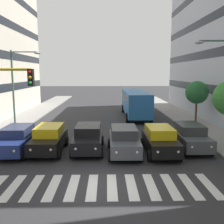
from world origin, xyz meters
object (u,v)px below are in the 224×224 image
car_2 (124,140)px  street_lamp_right (17,82)px  car_3 (88,138)px  car_0 (190,136)px  car_4 (49,139)px  car_1 (160,140)px  car_5 (17,139)px  bus_behind_traffic (135,101)px  street_tree_2 (197,93)px

car_2 → street_lamp_right: (8.82, -6.65, 3.48)m
car_3 → street_lamp_right: 9.45m
street_lamp_right → car_0: bearing=156.8°
car_3 → car_4: size_ratio=1.00×
car_1 → car_5: bearing=-2.1°
car_2 → car_3: bearing=-17.0°
bus_behind_traffic → street_lamp_right: (11.13, 7.56, 2.50)m
car_0 → car_2: bearing=11.5°
car_1 → car_2: size_ratio=1.00×
car_2 → car_4: bearing=-6.5°
car_3 → car_4: bearing=3.6°
car_0 → car_2: 4.62m
car_0 → street_lamp_right: street_lamp_right is taller
car_4 → street_lamp_right: 8.05m
car_2 → car_5: 6.91m
car_2 → bus_behind_traffic: (-2.31, -14.21, 0.97)m
car_1 → street_lamp_right: bearing=-30.8°
car_1 → car_0: bearing=-157.9°
street_tree_2 → car_4: bearing=33.8°
car_2 → bus_behind_traffic: bearing=-99.2°
car_2 → street_tree_2: 12.10m
car_0 → car_2: (4.53, 0.92, 0.00)m
car_0 → street_tree_2: size_ratio=1.05×
car_2 → car_5: (6.90, -0.36, 0.00)m
car_1 → car_4: bearing=-4.2°
car_0 → street_lamp_right: size_ratio=0.64×
car_1 → car_4: size_ratio=1.00×
car_1 → car_2: same height
bus_behind_traffic → street_lamp_right: street_lamp_right is taller
car_0 → car_4: same height
car_0 → car_4: (9.41, 0.37, 0.00)m
street_tree_2 → car_0: bearing=68.4°
car_1 → street_tree_2: (-5.42, -8.98, 2.36)m
car_5 → street_tree_2: (-14.63, -8.65, 2.36)m
car_0 → car_3: size_ratio=1.00×
car_0 → street_tree_2: 9.01m
car_5 → car_2: bearing=177.0°
bus_behind_traffic → street_lamp_right: bearing=34.2°
car_0 → car_3: (6.86, 0.21, 0.00)m
street_tree_2 → bus_behind_traffic: bearing=-43.8°
car_5 → car_4: bearing=-174.4°
car_3 → car_5: size_ratio=1.00×
car_1 → bus_behind_traffic: size_ratio=0.42×
car_2 → car_1: bearing=-179.5°
car_0 → car_1: bearing=22.1°
street_tree_2 → car_2: bearing=49.4°
car_3 → bus_behind_traffic: bus_behind_traffic is taller
car_0 → car_1: (2.22, 0.90, 0.00)m
bus_behind_traffic → car_4: bearing=62.2°
car_5 → street_lamp_right: 7.44m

